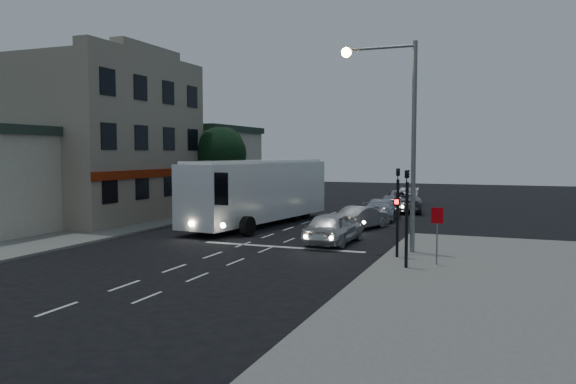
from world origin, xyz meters
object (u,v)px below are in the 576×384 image
at_px(car_suv, 333,228).
at_px(traffic_signal_main, 398,201).
at_px(regulatory_sign, 437,226).
at_px(car_sedan_b, 382,209).
at_px(streetlight, 399,122).
at_px(car_sedan_c, 401,201).
at_px(traffic_signal_side, 407,206).
at_px(car_sedan_a, 363,217).
at_px(car_extra, 410,196).
at_px(tour_bus, 259,190).
at_px(street_tree, 220,152).

bearing_deg(car_suv, traffic_signal_main, 142.23).
height_order(traffic_signal_main, regulatory_sign, traffic_signal_main).
bearing_deg(car_sedan_b, streetlight, 101.62).
relative_size(car_sedan_c, traffic_signal_side, 1.43).
distance_m(car_sedan_a, regulatory_sign, 11.23).
distance_m(car_extra, streetlight, 24.69).
xyz_separation_m(tour_bus, car_sedan_a, (6.26, 0.67, -1.48)).
xyz_separation_m(traffic_signal_side, streetlight, (-0.96, 3.40, 3.31)).
relative_size(car_sedan_b, traffic_signal_side, 1.19).
bearing_deg(traffic_signal_main, car_sedan_c, 99.30).
bearing_deg(traffic_signal_main, car_extra, 97.88).
relative_size(car_sedan_a, streetlight, 0.45).
xyz_separation_m(regulatory_sign, street_tree, (-17.51, 15.26, 2.90)).
bearing_deg(car_sedan_b, traffic_signal_side, 101.83).
distance_m(car_sedan_a, traffic_signal_side, 11.78).
distance_m(car_sedan_b, traffic_signal_side, 16.24).
height_order(car_sedan_c, streetlight, streetlight).
distance_m(car_sedan_b, regulatory_sign, 15.55).
bearing_deg(car_sedan_a, car_extra, -72.93).
bearing_deg(street_tree, tour_bus, -45.56).
bearing_deg(streetlight, car_sedan_a, 114.22).
relative_size(tour_bus, car_extra, 3.00).
xyz_separation_m(tour_bus, traffic_signal_main, (9.86, -8.18, 0.28)).
height_order(car_suv, car_extra, car_suv).
xyz_separation_m(car_sedan_b, regulatory_sign, (5.16, -14.64, 0.89)).
relative_size(car_suv, streetlight, 0.52).
distance_m(car_sedan_c, regulatory_sign, 20.91).
height_order(car_sedan_a, street_tree, street_tree).
height_order(tour_bus, regulatory_sign, tour_bus).
bearing_deg(regulatory_sign, tour_bus, 141.50).
xyz_separation_m(car_extra, regulatory_sign, (5.21, -26.39, 0.87)).
height_order(traffic_signal_main, streetlight, streetlight).
xyz_separation_m(tour_bus, car_sedan_b, (6.40, 5.44, -1.43)).
distance_m(tour_bus, car_sedan_c, 13.05).
bearing_deg(car_sedan_c, tour_bus, 47.62).
distance_m(traffic_signal_side, regulatory_sign, 1.61).
bearing_deg(street_tree, car_sedan_c, 21.81).
bearing_deg(car_sedan_c, traffic_signal_side, 88.95).
xyz_separation_m(car_suv, car_sedan_b, (0.16, 10.60, -0.09)).
distance_m(streetlight, street_tree, 20.19).
xyz_separation_m(car_suv, traffic_signal_main, (3.62, -3.02, 1.63)).
height_order(car_sedan_b, streetlight, streetlight).
relative_size(tour_bus, car_sedan_a, 3.28).
xyz_separation_m(car_sedan_c, regulatory_sign, (4.86, -20.32, 0.78)).
height_order(car_extra, traffic_signal_main, traffic_signal_main).
relative_size(regulatory_sign, street_tree, 0.35).
xyz_separation_m(car_sedan_b, streetlight, (3.20, -12.20, 5.03)).
xyz_separation_m(car_suv, regulatory_sign, (5.32, -4.04, 0.81)).
relative_size(car_sedan_b, car_extra, 1.11).
xyz_separation_m(car_sedan_b, street_tree, (-12.35, 0.62, 3.79)).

